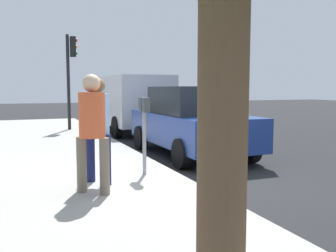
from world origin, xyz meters
name	(u,v)px	position (x,y,z in m)	size (l,w,h in m)	color
ground_plane	(181,183)	(0.00, 0.00, 0.00)	(80.00, 80.00, 0.00)	#232326
sidewalk_slab	(3,196)	(0.00, 3.00, 0.07)	(28.00, 6.00, 0.15)	#A8A59E
parking_meter	(144,119)	(0.28, 0.62, 1.17)	(0.36, 0.12, 1.41)	gray
pedestrian_at_meter	(98,122)	(-0.06, 1.53, 1.18)	(0.47, 0.38, 1.75)	#191E4C
pedestrian_bystander	(92,124)	(-0.63, 1.73, 1.21)	(0.40, 0.45, 1.78)	#726656
parked_sedan_near	(191,121)	(2.46, -1.35, 0.89)	(4.41, 1.98, 1.77)	navy
parked_van_far	(129,100)	(8.23, -1.35, 1.26)	(5.22, 2.16, 2.18)	silver
traffic_signal	(71,66)	(8.58, 0.83, 2.58)	(0.24, 0.44, 3.60)	black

